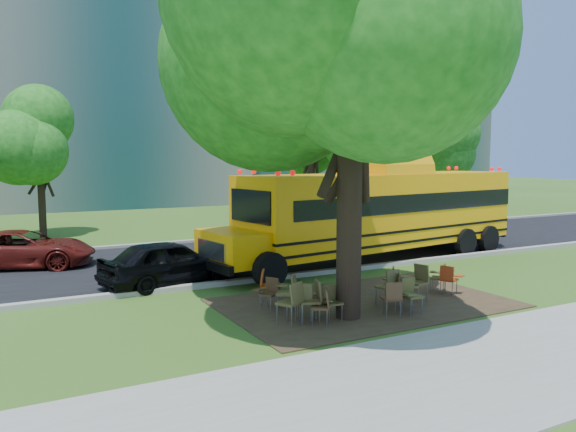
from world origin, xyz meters
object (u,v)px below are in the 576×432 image
chair_6 (417,279)px  chair_9 (269,290)px  black_car (168,262)px  bg_car_red (23,249)px  chair_0 (292,299)px  chair_3 (331,299)px  chair_5 (410,292)px  chair_12 (397,279)px  chair_13 (440,275)px  chair_7 (449,277)px  chair_10 (267,283)px  school_bus (382,210)px  chair_15 (312,296)px  chair_4 (393,295)px  chair_2 (322,303)px  chair_8 (289,289)px  main_tree (351,46)px  chair_14 (404,286)px  chair_1 (305,297)px  chair_11 (390,284)px

chair_6 → chair_9: chair_6 is taller
black_car → bg_car_red: (-3.50, 4.70, -0.03)m
chair_0 → bg_car_red: (-4.74, 9.77, 0.03)m
chair_3 → chair_5: bearing=174.0°
chair_12 → chair_13: 1.35m
chair_7 → chair_12: chair_7 is taller
chair_10 → chair_3: bearing=47.5°
chair_10 → chair_0: bearing=21.1°
chair_12 → school_bus: bearing=-174.6°
chair_3 → black_car: size_ratio=0.21×
chair_6 → bg_car_red: bearing=30.4°
chair_13 → chair_15: chair_15 is taller
chair_4 → chair_6: bearing=50.2°
chair_10 → bg_car_red: (-5.08, 7.85, 0.10)m
chair_12 → chair_15: chair_15 is taller
chair_0 → chair_6: chair_0 is taller
chair_5 → chair_13: chair_5 is taller
chair_2 → chair_8: chair_8 is taller
main_tree → chair_2: (-0.81, -0.19, -5.50)m
chair_5 → chair_14: 0.59m
chair_9 → chair_14: bearing=-144.4°
main_tree → black_car: 7.89m
chair_5 → chair_14: chair_14 is taller
chair_2 → chair_1: bearing=50.8°
chair_11 → chair_13: bearing=5.2°
chair_1 → chair_2: (0.15, -0.48, -0.04)m
chair_5 → chair_3: bearing=-11.7°
chair_11 → chair_0: bearing=176.7°
chair_1 → chair_2: bearing=-36.7°
chair_12 → chair_15: bearing=-35.4°
chair_13 → chair_12: bearing=135.6°
chair_6 → chair_8: bearing=68.7°
chair_0 → chair_3: 0.94m
chair_4 → chair_13: size_ratio=1.04×
chair_6 → chair_4: bearing=109.3°
chair_11 → chair_12: chair_11 is taller
chair_14 → chair_7: bearing=139.1°
chair_6 → chair_10: size_ratio=1.10×
bg_car_red → chair_9: bearing=-131.5°
chair_1 → chair_13: size_ratio=1.09×
chair_12 → chair_10: bearing=-69.5°
main_tree → chair_15: main_tree is taller
school_bus → chair_1: size_ratio=14.62×
chair_15 → bg_car_red: size_ratio=0.21×
chair_14 → chair_9: bearing=-76.2°
school_bus → chair_8: 7.73m
chair_15 → chair_12: bearing=-54.9°
chair_2 → chair_10: chair_10 is taller
chair_12 → black_car: size_ratio=0.21×
chair_2 → chair_14: (2.51, 0.32, 0.03)m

